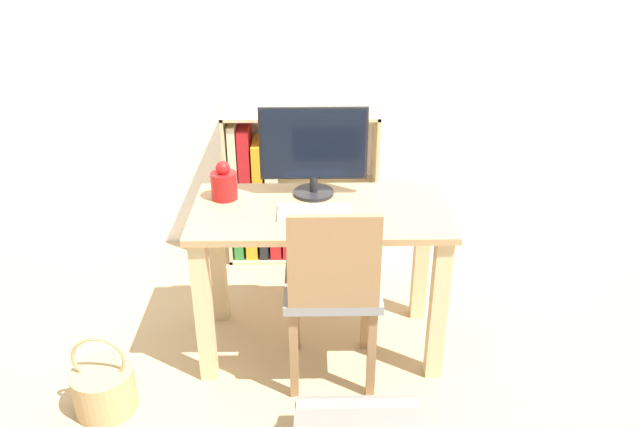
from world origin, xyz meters
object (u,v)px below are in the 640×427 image
(keyboard, at_px, (315,213))
(basket, at_px, (104,388))
(chair, at_px, (333,286))
(vase, at_px, (224,183))
(bookshelf, at_px, (274,193))
(monitor, at_px, (313,148))

(keyboard, distance_m, basket, 1.14)
(basket, bearing_deg, chair, 9.82)
(vase, relative_size, bookshelf, 0.20)
(bookshelf, height_order, basket, bookshelf)
(monitor, xyz_separation_m, keyboard, (0.00, -0.21, -0.21))
(keyboard, height_order, vase, vase)
(keyboard, xyz_separation_m, chair, (0.07, -0.20, -0.24))
(basket, bearing_deg, vase, 47.99)
(monitor, xyz_separation_m, chair, (0.07, -0.41, -0.45))
(keyboard, distance_m, chair, 0.32)
(monitor, bearing_deg, bookshelf, 107.44)
(vase, distance_m, bookshelf, 0.87)
(keyboard, xyz_separation_m, bookshelf, (-0.23, 0.92, -0.33))
(monitor, height_order, basket, monitor)
(keyboard, distance_m, bookshelf, 1.00)
(keyboard, bearing_deg, monitor, 90.62)
(keyboard, bearing_deg, vase, 157.39)
(chair, distance_m, bookshelf, 1.16)
(chair, height_order, basket, chair)
(chair, bearing_deg, basket, -171.10)
(vase, height_order, basket, vase)
(vase, bearing_deg, keyboard, -22.61)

